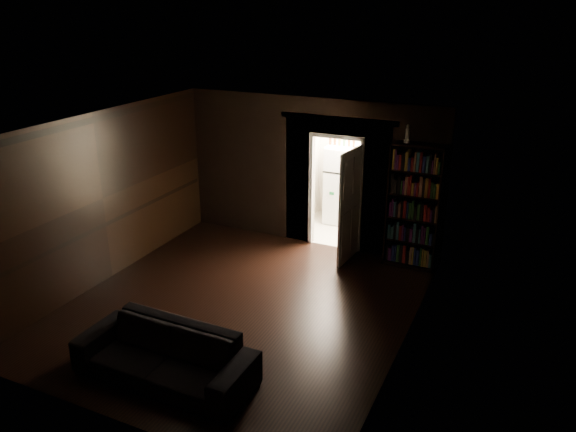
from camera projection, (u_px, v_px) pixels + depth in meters
name	position (u px, v px, depth m)	size (l,w,h in m)	color
ground	(240.00, 307.00, 8.61)	(5.50, 5.50, 0.00)	black
room_walls	(269.00, 183.00, 8.91)	(5.02, 5.61, 2.84)	black
kitchen_alcove	(355.00, 170.00, 11.25)	(2.20, 1.80, 2.60)	#B0AB99
sofa	(164.00, 348.00, 6.85)	(2.26, 0.98, 0.87)	black
bookshelf	(414.00, 207.00, 9.58)	(0.90, 0.32, 2.20)	black
refrigerator	(345.00, 184.00, 11.64)	(0.74, 0.68, 1.65)	white
door	(350.00, 206.00, 9.82)	(0.85, 0.05, 2.05)	silver
figurine	(407.00, 134.00, 9.22)	(0.10, 0.10, 0.30)	silver
bottles	(342.00, 140.00, 11.29)	(0.59, 0.07, 0.24)	black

